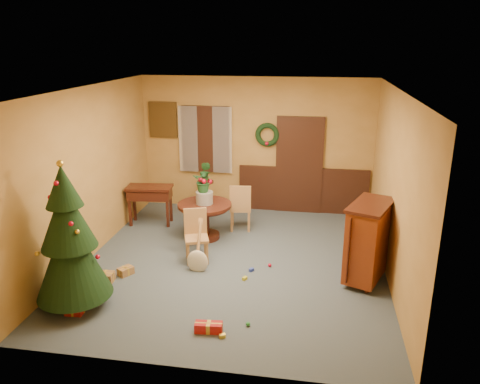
% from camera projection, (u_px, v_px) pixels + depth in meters
% --- Properties ---
extents(room_envelope, '(5.50, 5.50, 5.50)m').
position_uv_depth(room_envelope, '(265.00, 161.00, 10.14)').
color(room_envelope, '#34444D').
rests_on(room_envelope, ground).
extents(dining_table, '(1.02, 1.02, 0.70)m').
position_uv_depth(dining_table, '(205.00, 214.00, 8.81)').
color(dining_table, black).
rests_on(dining_table, floor).
extents(urn, '(0.32, 0.32, 0.23)m').
position_uv_depth(urn, '(204.00, 198.00, 8.71)').
color(urn, slate).
rests_on(urn, dining_table).
extents(centerpiece_plant, '(0.38, 0.33, 0.43)m').
position_uv_depth(centerpiece_plant, '(204.00, 181.00, 8.61)').
color(centerpiece_plant, '#1E4C23').
rests_on(centerpiece_plant, urn).
extents(chair_near, '(0.49, 0.49, 0.90)m').
position_uv_depth(chair_near, '(196.00, 233.00, 7.95)').
color(chair_near, olive).
rests_on(chair_near, floor).
extents(chair_far, '(0.47, 0.47, 0.95)m').
position_uv_depth(chair_far, '(240.00, 206.00, 9.18)').
color(chair_far, olive).
rests_on(chair_far, floor).
extents(guitar, '(0.39, 0.56, 0.80)m').
position_uv_depth(guitar, '(197.00, 248.00, 7.56)').
color(guitar, beige).
rests_on(guitar, floor).
extents(plant_stand, '(0.34, 0.34, 0.88)m').
position_uv_depth(plant_stand, '(206.00, 196.00, 9.63)').
color(plant_stand, black).
rests_on(plant_stand, floor).
extents(stand_plant, '(0.27, 0.24, 0.41)m').
position_uv_depth(stand_plant, '(205.00, 171.00, 9.46)').
color(stand_plant, '#19471E').
rests_on(stand_plant, plant_stand).
extents(christmas_tree, '(1.04, 1.04, 2.14)m').
position_uv_depth(christmas_tree, '(69.00, 240.00, 6.36)').
color(christmas_tree, '#382111').
rests_on(christmas_tree, floor).
extents(writing_desk, '(0.95, 0.54, 0.80)m').
position_uv_depth(writing_desk, '(150.00, 196.00, 9.49)').
color(writing_desk, black).
rests_on(writing_desk, floor).
extents(sideboard, '(0.86, 1.12, 1.28)m').
position_uv_depth(sideboard, '(368.00, 240.00, 7.19)').
color(sideboard, '#57200A').
rests_on(sideboard, floor).
extents(gift_a, '(0.30, 0.23, 0.15)m').
position_uv_depth(gift_a, '(105.00, 277.00, 7.32)').
color(gift_a, brown).
rests_on(gift_a, floor).
extents(gift_b, '(0.25, 0.25, 0.24)m').
position_uv_depth(gift_b, '(75.00, 305.00, 6.48)').
color(gift_b, maroon).
rests_on(gift_b, floor).
extents(gift_c, '(0.26, 0.28, 0.13)m').
position_uv_depth(gift_c, '(126.00, 271.00, 7.54)').
color(gift_c, brown).
rests_on(gift_c, floor).
extents(gift_d, '(0.37, 0.18, 0.13)m').
position_uv_depth(gift_d, '(209.00, 327.00, 6.06)').
color(gift_d, maroon).
rests_on(gift_d, floor).
extents(toy_a, '(0.09, 0.09, 0.05)m').
position_uv_depth(toy_a, '(251.00, 270.00, 7.66)').
color(toy_a, '#2538A1').
rests_on(toy_a, floor).
extents(toy_b, '(0.06, 0.06, 0.06)m').
position_uv_depth(toy_b, '(248.00, 324.00, 6.19)').
color(toy_b, '#227D35').
rests_on(toy_b, floor).
extents(toy_c, '(0.08, 0.09, 0.05)m').
position_uv_depth(toy_c, '(245.00, 278.00, 7.39)').
color(toy_c, gold).
rests_on(toy_c, floor).
extents(toy_d, '(0.06, 0.06, 0.06)m').
position_uv_depth(toy_d, '(270.00, 265.00, 7.81)').
color(toy_d, red).
rests_on(toy_d, floor).
extents(toy_e, '(0.09, 0.08, 0.05)m').
position_uv_depth(toy_e, '(222.00, 336.00, 5.95)').
color(toy_e, yellow).
rests_on(toy_e, floor).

